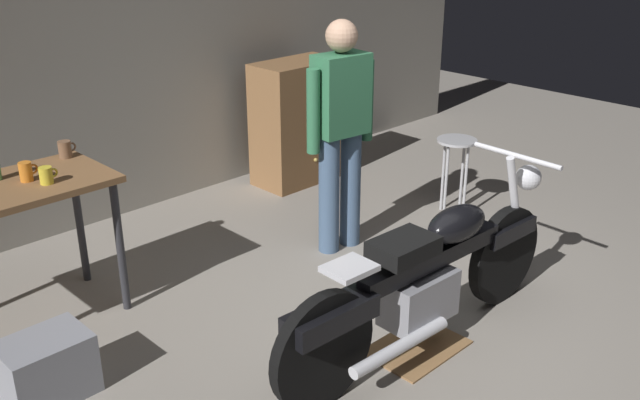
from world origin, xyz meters
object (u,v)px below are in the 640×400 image
object	(u,v)px
motorcycle	(428,276)
mug_brown_stoneware	(65,149)
storage_bin	(47,368)
shop_stool	(456,156)
mug_yellow_tall	(46,175)
person_standing	(341,127)
mug_orange_travel	(26,171)
wooden_dresser	(298,122)

from	to	relation	value
motorcycle	mug_brown_stoneware	xyz separation A→B (m)	(-1.06, 2.06, 0.50)
storage_bin	mug_brown_stoneware	distance (m)	1.44
shop_stool	mug_yellow_tall	bearing A→B (deg)	167.00
storage_bin	person_standing	bearing A→B (deg)	3.83
mug_orange_travel	shop_stool	bearing A→B (deg)	-14.88
mug_orange_travel	mug_brown_stoneware	world-z (taller)	mug_orange_travel
person_standing	mug_orange_travel	distance (m)	2.07
motorcycle	shop_stool	world-z (taller)	motorcycle
wooden_dresser	mug_yellow_tall	world-z (taller)	wooden_dresser
motorcycle	shop_stool	bearing A→B (deg)	33.51
shop_stool	mug_yellow_tall	xyz separation A→B (m)	(-3.02, 0.70, 0.45)
motorcycle	mug_brown_stoneware	size ratio (longest dim) A/B	18.91
shop_stool	wooden_dresser	world-z (taller)	wooden_dresser
mug_orange_travel	mug_brown_stoneware	size ratio (longest dim) A/B	0.97
motorcycle	person_standing	bearing A→B (deg)	67.53
mug_orange_travel	wooden_dresser	bearing A→B (deg)	13.22
storage_bin	motorcycle	bearing A→B (deg)	-31.61
wooden_dresser	mug_orange_travel	world-z (taller)	wooden_dresser
wooden_dresser	mug_orange_travel	xyz separation A→B (m)	(-2.71, -0.64, 0.41)
person_standing	storage_bin	distance (m)	2.46
mug_orange_travel	mug_brown_stoneware	xyz separation A→B (m)	(0.35, 0.23, -0.00)
mug_orange_travel	mug_brown_stoneware	distance (m)	0.42
wooden_dresser	mug_yellow_tall	bearing A→B (deg)	-164.01
shop_stool	mug_brown_stoneware	bearing A→B (deg)	159.07
wooden_dresser	mug_brown_stoneware	xyz separation A→B (m)	(-2.36, -0.41, 0.40)
person_standing	mug_yellow_tall	world-z (taller)	person_standing
mug_brown_stoneware	mug_orange_travel	bearing A→B (deg)	-147.06
shop_stool	person_standing	bearing A→B (deg)	168.43
person_standing	mug_brown_stoneware	size ratio (longest dim) A/B	14.41
shop_stool	mug_orange_travel	xyz separation A→B (m)	(-3.09, 0.82, 0.46)
motorcycle	mug_orange_travel	world-z (taller)	mug_orange_travel
wooden_dresser	mug_yellow_tall	size ratio (longest dim) A/B	10.12
motorcycle	shop_stool	distance (m)	1.96
storage_bin	mug_yellow_tall	size ratio (longest dim) A/B	4.05
wooden_dresser	motorcycle	bearing A→B (deg)	-117.86
shop_stool	mug_yellow_tall	distance (m)	3.14
person_standing	storage_bin	xyz separation A→B (m)	(-2.33, -0.16, -0.76)
motorcycle	wooden_dresser	bearing A→B (deg)	64.54
motorcycle	person_standing	distance (m)	1.45
person_standing	mug_orange_travel	world-z (taller)	person_standing
person_standing	wooden_dresser	bearing A→B (deg)	-113.82
shop_stool	storage_bin	world-z (taller)	shop_stool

